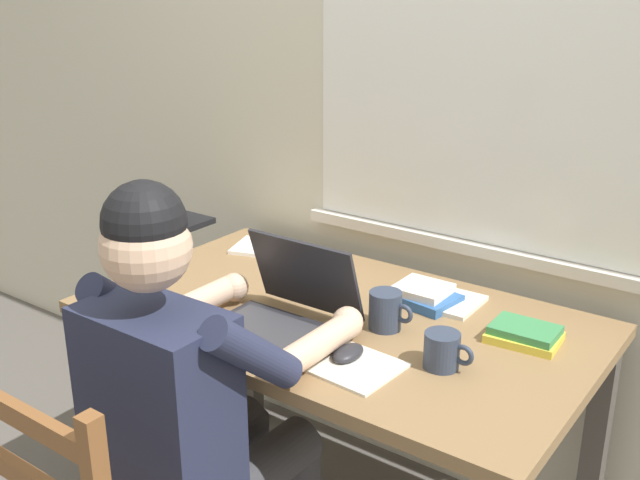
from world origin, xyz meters
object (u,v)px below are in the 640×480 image
at_px(seated_person, 194,402).
at_px(book_stack_main, 524,334).
at_px(desk, 337,344).
at_px(coffee_mug_white, 312,283).
at_px(laptop, 285,310).
at_px(coffee_mug_dark, 386,310).
at_px(computer_mouse, 348,353).
at_px(book_stack_side, 423,295).
at_px(coffee_mug_spare, 443,350).

distance_m(seated_person, book_stack_main, 0.83).
distance_m(desk, seated_person, 0.48).
height_order(coffee_mug_white, book_stack_main, coffee_mug_white).
xyz_separation_m(seated_person, coffee_mug_white, (-0.04, 0.51, 0.12)).
distance_m(desk, laptop, 0.23).
xyz_separation_m(coffee_mug_white, book_stack_main, (0.59, 0.10, -0.03)).
bearing_deg(coffee_mug_white, coffee_mug_dark, -9.09).
xyz_separation_m(desk, laptop, (-0.06, -0.16, 0.15)).
xyz_separation_m(laptop, computer_mouse, (0.23, -0.04, -0.04)).
relative_size(computer_mouse, book_stack_side, 0.50).
bearing_deg(desk, coffee_mug_spare, -15.76).
bearing_deg(coffee_mug_spare, book_stack_main, 66.07).
bearing_deg(computer_mouse, desk, 130.01).
height_order(desk, laptop, laptop).
relative_size(computer_mouse, coffee_mug_white, 0.87).
xyz_separation_m(book_stack_main, book_stack_side, (-0.32, 0.06, 0.00)).
distance_m(computer_mouse, coffee_mug_spare, 0.22).
height_order(seated_person, book_stack_main, seated_person).
bearing_deg(desk, book_stack_main, 15.87).
distance_m(desk, book_stack_side, 0.28).
relative_size(seated_person, book_stack_side, 6.17).
height_order(coffee_mug_dark, coffee_mug_spare, coffee_mug_dark).
distance_m(coffee_mug_spare, book_stack_main, 0.26).
distance_m(seated_person, coffee_mug_white, 0.53).
xyz_separation_m(seated_person, laptop, (0.02, 0.32, 0.12)).
bearing_deg(seated_person, book_stack_side, 70.80).
bearing_deg(book_stack_main, coffee_mug_white, -170.52).
relative_size(coffee_mug_white, coffee_mug_spare, 0.94).
height_order(desk, computer_mouse, computer_mouse).
height_order(seated_person, book_stack_side, seated_person).
distance_m(coffee_mug_dark, coffee_mug_spare, 0.23).
xyz_separation_m(laptop, coffee_mug_dark, (0.21, 0.15, -0.00)).
distance_m(computer_mouse, coffee_mug_white, 0.38).
bearing_deg(coffee_mug_dark, seated_person, -116.46).
bearing_deg(seated_person, coffee_mug_spare, 39.73).
bearing_deg(computer_mouse, laptop, 168.85).
relative_size(seated_person, laptop, 3.74).
bearing_deg(book_stack_main, coffee_mug_spare, -113.93).
bearing_deg(computer_mouse, coffee_mug_white, 139.96).
relative_size(laptop, computer_mouse, 3.30).
distance_m(coffee_mug_white, coffee_mug_dark, 0.28).
relative_size(coffee_mug_dark, book_stack_main, 0.68).
height_order(book_stack_main, book_stack_side, book_stack_side).
bearing_deg(coffee_mug_white, seated_person, -85.72).
bearing_deg(book_stack_main, desk, -164.13).
bearing_deg(book_stack_main, computer_mouse, -131.97).
relative_size(seated_person, coffee_mug_spare, 10.01).
height_order(seated_person, laptop, seated_person).
xyz_separation_m(coffee_mug_dark, book_stack_main, (0.32, 0.14, -0.03)).
height_order(desk, coffee_mug_white, coffee_mug_white).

